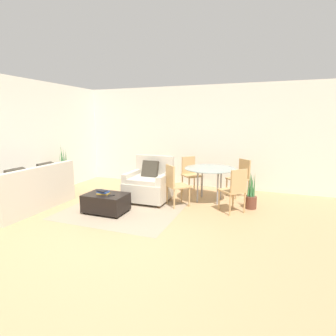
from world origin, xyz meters
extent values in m
plane|color=tan|center=(0.00, 0.00, 0.00)|extent=(20.00, 20.00, 0.00)
cube|color=white|center=(0.00, 3.68, 1.38)|extent=(12.00, 0.06, 2.75)
cube|color=white|center=(-2.95, 1.50, 1.38)|extent=(0.06, 12.00, 2.75)
cube|color=gray|center=(-0.51, 1.07, 0.00)|extent=(2.31, 1.90, 0.00)
cube|color=brown|center=(-0.51, 0.40, 0.00)|extent=(2.27, 0.07, 0.00)
cube|color=brown|center=(-0.51, 0.67, 0.00)|extent=(2.27, 0.07, 0.00)
cube|color=brown|center=(-0.51, 0.94, 0.00)|extent=(2.27, 0.07, 0.00)
cube|color=brown|center=(-0.51, 1.21, 0.00)|extent=(2.27, 0.07, 0.00)
cube|color=brown|center=(-0.51, 1.48, 0.00)|extent=(2.27, 0.07, 0.00)
cube|color=brown|center=(-0.51, 1.75, 0.00)|extent=(2.27, 0.07, 0.00)
cube|color=beige|center=(-2.44, 0.52, 0.22)|extent=(0.89, 1.86, 0.43)
cube|color=beige|center=(-2.06, 0.52, 0.67)|extent=(0.14, 1.86, 0.48)
cube|color=beige|center=(-2.44, 1.39, 0.56)|extent=(0.82, 0.12, 0.26)
cube|color=#383328|center=(-2.35, 0.94, 0.71)|extent=(0.19, 0.40, 0.41)
cube|color=#383328|center=(-2.35, 0.19, 0.71)|extent=(0.19, 0.40, 0.41)
cube|color=beige|center=(-0.27, 1.87, 0.26)|extent=(0.94, 0.89, 0.40)
cube|color=beige|center=(-0.27, 1.83, 0.51)|extent=(0.70, 0.77, 0.10)
cube|color=beige|center=(-0.28, 2.25, 0.73)|extent=(0.94, 0.12, 0.55)
cube|color=beige|center=(-0.68, 1.87, 0.56)|extent=(0.12, 0.81, 0.20)
cube|color=beige|center=(0.13, 1.87, 0.56)|extent=(0.12, 0.81, 0.20)
cylinder|color=brown|center=(-0.66, 1.51, 0.03)|extent=(0.05, 0.05, 0.06)
cylinder|color=brown|center=(0.11, 1.51, 0.03)|extent=(0.05, 0.05, 0.06)
cylinder|color=brown|center=(-0.66, 2.23, 0.03)|extent=(0.05, 0.05, 0.06)
cylinder|color=brown|center=(0.11, 2.23, 0.03)|extent=(0.05, 0.05, 0.06)
cube|color=#383328|center=(-0.27, 1.98, 0.73)|extent=(0.37, 0.21, 0.39)
cube|color=black|center=(-0.76, 0.88, 0.21)|extent=(0.83, 0.56, 0.34)
cylinder|color=black|center=(-1.12, 0.65, 0.02)|extent=(0.04, 0.04, 0.04)
cylinder|color=black|center=(-0.39, 0.65, 0.02)|extent=(0.04, 0.04, 0.04)
cylinder|color=black|center=(-1.12, 1.11, 0.02)|extent=(0.04, 0.04, 0.04)
cylinder|color=black|center=(-0.39, 1.11, 0.02)|extent=(0.04, 0.04, 0.04)
cube|color=gold|center=(-0.80, 0.87, 0.39)|extent=(0.25, 0.17, 0.02)
cube|color=#2D478C|center=(-0.81, 0.87, 0.42)|extent=(0.22, 0.15, 0.03)
cube|color=black|center=(-0.81, 0.85, 0.45)|extent=(0.20, 0.16, 0.02)
cube|color=black|center=(-0.59, 0.82, 0.39)|extent=(0.12, 0.13, 0.01)
cylinder|color=brown|center=(-2.59, 1.79, 0.16)|extent=(0.34, 0.34, 0.32)
cylinder|color=black|center=(-2.59, 1.79, 0.31)|extent=(0.31, 0.31, 0.02)
cone|color=#387A42|center=(-2.53, 1.78, 0.76)|extent=(0.05, 0.11, 0.87)
cone|color=#387A42|center=(-2.54, 1.85, 0.69)|extent=(0.11, 0.11, 0.74)
cone|color=#387A42|center=(-2.58, 1.87, 0.73)|extent=(0.13, 0.05, 0.81)
cone|color=#387A42|center=(-2.62, 1.83, 0.67)|extent=(0.06, 0.06, 0.69)
cone|color=#387A42|center=(-2.64, 1.80, 0.72)|extent=(0.06, 0.10, 0.80)
cone|color=#387A42|center=(-2.63, 1.77, 0.78)|extent=(0.09, 0.15, 0.90)
cone|color=#387A42|center=(-2.62, 1.73, 0.67)|extent=(0.12, 0.08, 0.69)
cone|color=#387A42|center=(-2.59, 1.74, 0.68)|extent=(0.07, 0.04, 0.71)
cone|color=#387A42|center=(-2.57, 1.77, 0.79)|extent=(0.10, 0.11, 0.93)
cylinder|color=#8C9E99|center=(1.03, 2.38, 0.75)|extent=(1.15, 1.15, 0.01)
cylinder|color=#99999E|center=(0.80, 2.15, 0.37)|extent=(0.04, 0.04, 0.75)
cylinder|color=#99999E|center=(1.25, 2.15, 0.37)|extent=(0.04, 0.04, 0.75)
cylinder|color=#99999E|center=(0.80, 2.60, 0.37)|extent=(0.04, 0.04, 0.75)
cylinder|color=#99999E|center=(1.25, 2.60, 0.37)|extent=(0.04, 0.04, 0.75)
cube|color=tan|center=(0.46, 1.81, 0.43)|extent=(0.59, 0.59, 0.03)
cube|color=tan|center=(0.32, 1.67, 0.68)|extent=(0.29, 0.29, 0.45)
cylinder|color=tan|center=(0.71, 1.81, 0.21)|extent=(0.03, 0.03, 0.42)
cylinder|color=tan|center=(0.46, 2.06, 0.21)|extent=(0.03, 0.03, 0.42)
cylinder|color=tan|center=(0.46, 1.55, 0.21)|extent=(0.03, 0.03, 0.42)
cylinder|color=tan|center=(0.20, 1.81, 0.21)|extent=(0.03, 0.03, 0.42)
cube|color=tan|center=(1.60, 1.81, 0.43)|extent=(0.59, 0.59, 0.03)
cube|color=tan|center=(1.73, 1.67, 0.68)|extent=(0.29, 0.29, 0.45)
cylinder|color=tan|center=(1.60, 2.06, 0.21)|extent=(0.03, 0.03, 0.42)
cylinder|color=tan|center=(1.34, 1.81, 0.21)|extent=(0.03, 0.03, 0.42)
cylinder|color=tan|center=(1.85, 1.81, 0.21)|extent=(0.03, 0.03, 0.42)
cylinder|color=tan|center=(1.60, 1.55, 0.21)|extent=(0.03, 0.03, 0.42)
cube|color=tan|center=(0.46, 2.95, 0.43)|extent=(0.59, 0.59, 0.03)
cube|color=tan|center=(0.32, 3.08, 0.68)|extent=(0.29, 0.29, 0.45)
cylinder|color=tan|center=(0.46, 2.69, 0.21)|extent=(0.03, 0.03, 0.42)
cylinder|color=tan|center=(0.71, 2.95, 0.21)|extent=(0.03, 0.03, 0.42)
cylinder|color=tan|center=(0.20, 2.95, 0.21)|extent=(0.03, 0.03, 0.42)
cylinder|color=tan|center=(0.46, 3.20, 0.21)|extent=(0.03, 0.03, 0.42)
cube|color=tan|center=(1.60, 2.95, 0.43)|extent=(0.59, 0.59, 0.03)
cube|color=tan|center=(1.73, 3.08, 0.68)|extent=(0.29, 0.29, 0.45)
cylinder|color=tan|center=(1.34, 2.95, 0.21)|extent=(0.03, 0.03, 0.42)
cylinder|color=tan|center=(1.60, 2.69, 0.21)|extent=(0.03, 0.03, 0.42)
cylinder|color=tan|center=(1.60, 3.20, 0.21)|extent=(0.03, 0.03, 0.42)
cylinder|color=tan|center=(1.85, 2.95, 0.21)|extent=(0.03, 0.03, 0.42)
cylinder|color=brown|center=(1.95, 2.15, 0.13)|extent=(0.24, 0.24, 0.26)
cylinder|color=black|center=(1.95, 2.15, 0.25)|extent=(0.22, 0.22, 0.02)
cone|color=#387A42|center=(2.01, 2.15, 0.52)|extent=(0.05, 0.09, 0.52)
cone|color=#387A42|center=(1.97, 2.17, 0.49)|extent=(0.06, 0.06, 0.46)
cone|color=#387A42|center=(1.93, 2.21, 0.47)|extent=(0.06, 0.05, 0.42)
cone|color=#387A42|center=(1.91, 2.16, 0.51)|extent=(0.07, 0.10, 0.50)
cone|color=#387A42|center=(1.94, 2.14, 0.52)|extent=(0.07, 0.11, 0.52)
cone|color=#387A42|center=(1.94, 2.12, 0.50)|extent=(0.06, 0.05, 0.48)
cone|color=#387A42|center=(1.97, 2.13, 0.50)|extent=(0.10, 0.08, 0.48)
camera|label=1|loc=(2.15, -3.41, 1.83)|focal=28.00mm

